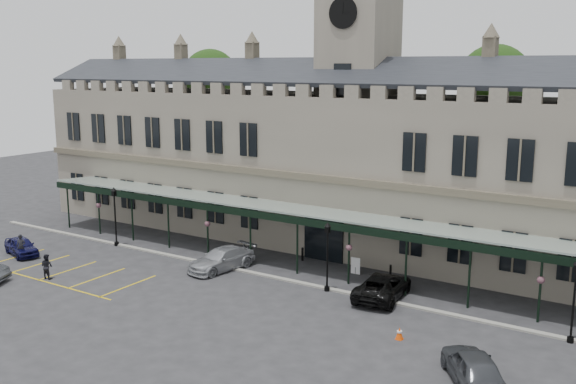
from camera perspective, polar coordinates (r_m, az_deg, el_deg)
The scene contains 21 objects.
ground at distance 39.48m, azimuth -4.77°, elevation -10.02°, with size 140.00×140.00×0.00m, color #28282A.
station_building at distance 50.96m, azimuth 6.02°, elevation 2.34°, with size 60.00×10.36×17.30m.
clock_tower at distance 50.46m, azimuth 6.22°, elevation 9.83°, with size 5.60×5.60×24.80m.
canopy at distance 44.58m, azimuth 1.02°, elevation -4.23°, with size 50.00×4.10×4.30m.
kerb at distance 43.68m, azimuth -0.36°, elevation -7.77°, with size 60.00×0.40×0.12m, color gray.
parking_markings at distance 47.95m, azimuth -19.43°, elevation -6.77°, with size 16.00×6.00×0.01m, color gold, non-canonical shape.
tree_behind_left at distance 70.10m, azimuth -6.91°, elevation 9.93°, with size 6.00×6.00×16.00m.
tree_behind_mid at distance 56.08m, azimuth 17.85°, elevation 9.19°, with size 6.00×6.00×16.00m.
lamp_post_left at distance 52.93m, azimuth -15.13°, elevation -1.65°, with size 0.45×0.45×4.80m.
lamp_post_mid at distance 40.98m, azimuth 3.52°, elevation -5.20°, with size 0.43×0.43×4.56m.
lamp_post_right at distance 36.61m, azimuth 24.12°, elevation -8.25°, with size 0.43×0.43×4.53m.
traffic_cone at distance 35.22m, azimuth 9.88°, elevation -12.28°, with size 0.42×0.42×0.67m.
sign_board at distance 45.05m, azimuth 6.03°, elevation -6.56°, with size 0.68×0.07×1.17m.
bollard_left at distance 47.81m, azimuth 1.29°, elevation -5.55°, with size 0.17×0.17×0.98m, color black.
bollard_right at distance 44.73m, azimuth 9.10°, elevation -6.95°, with size 0.15×0.15×0.87m, color black.
car_left_a at distance 53.18m, azimuth -22.62°, elevation -4.47°, with size 1.63×4.05×1.38m, color #0D0D3A.
car_taxi at distance 45.92m, azimuth -5.92°, elevation -5.95°, with size 2.16×5.30×1.54m, color #9EA0A6.
car_van at distance 40.70m, azimuth 8.41°, elevation -8.30°, with size 2.52×5.47×1.52m, color black.
car_right_a at distance 31.23m, azimuth 16.13°, elevation -14.72°, with size 1.98×4.92×1.68m, color #373A3E.
person_a at distance 52.02m, azimuth -22.64°, elevation -4.52°, with size 0.69×0.45×1.90m, color black.
person_b at distance 46.75m, azimuth -20.65°, elevation -6.20°, with size 0.84×0.65×1.73m, color black.
Camera 1 is at (22.48, -29.16, 14.25)m, focal length 40.00 mm.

